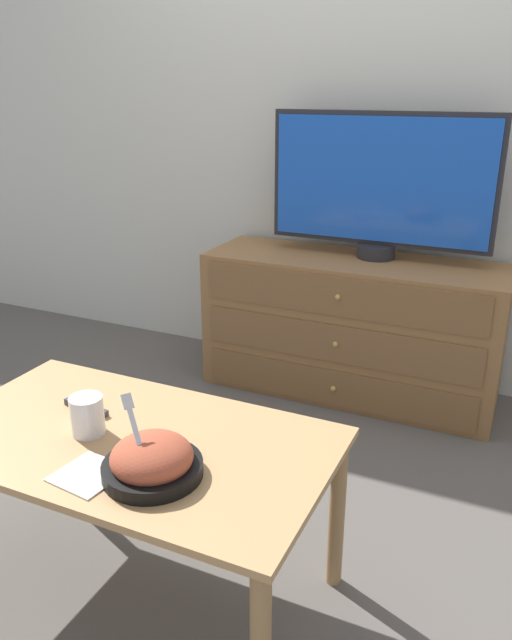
# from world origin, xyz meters

# --- Properties ---
(ground_plane) EXTENTS (12.00, 12.00, 0.00)m
(ground_plane) POSITION_xyz_m (0.00, 0.00, 0.00)
(ground_plane) COLOR #56514C
(wall_back) EXTENTS (12.00, 0.05, 2.60)m
(wall_back) POSITION_xyz_m (0.00, 0.03, 1.30)
(wall_back) COLOR silver
(wall_back) RESTS_ON ground_plane
(dresser) EXTENTS (1.30, 0.45, 0.63)m
(dresser) POSITION_xyz_m (0.04, -0.25, 0.31)
(dresser) COLOR olive
(dresser) RESTS_ON ground_plane
(tv) EXTENTS (0.96, 0.17, 0.61)m
(tv) POSITION_xyz_m (0.11, -0.17, 0.94)
(tv) COLOR #232328
(tv) RESTS_ON dresser
(coffee_table) EXTENTS (1.04, 0.58, 0.49)m
(coffee_table) POSITION_xyz_m (-0.13, -1.68, 0.43)
(coffee_table) COLOR tan
(coffee_table) RESTS_ON ground_plane
(takeout_bowl) EXTENTS (0.23, 0.23, 0.19)m
(takeout_bowl) POSITION_xyz_m (0.02, -1.79, 0.53)
(takeout_bowl) COLOR black
(takeout_bowl) RESTS_ON coffee_table
(drink_cup) EXTENTS (0.09, 0.09, 0.10)m
(drink_cup) POSITION_xyz_m (-0.24, -1.70, 0.54)
(drink_cup) COLOR beige
(drink_cup) RESTS_ON coffee_table
(napkin) EXTENTS (0.16, 0.16, 0.00)m
(napkin) POSITION_xyz_m (-0.12, -1.85, 0.49)
(napkin) COLOR silver
(napkin) RESTS_ON coffee_table
(remote_control) EXTENTS (0.15, 0.04, 0.02)m
(remote_control) POSITION_xyz_m (-0.32, -1.61, 0.50)
(remote_control) COLOR #38383D
(remote_control) RESTS_ON coffee_table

